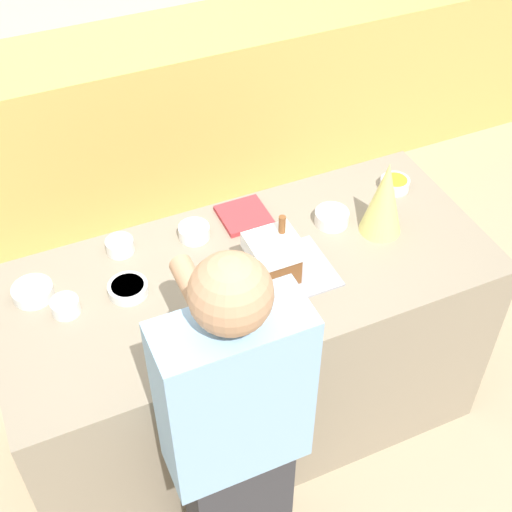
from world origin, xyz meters
name	(u,v)px	position (x,y,z in m)	size (l,w,h in m)	color
ground_plane	(249,414)	(0.00, 0.00, 0.00)	(12.00, 12.00, 0.00)	tan
back_cabinet_block	(126,125)	(0.00, 1.70, 0.48)	(6.00, 0.60, 0.95)	tan
kitchen_island	(248,351)	(0.00, 0.00, 0.45)	(1.79, 0.78, 0.90)	gray
baking_tray	(273,277)	(0.07, -0.07, 0.91)	(0.43, 0.27, 0.01)	#9E9EA8
gingerbread_house	(273,257)	(0.07, -0.07, 1.00)	(0.17, 0.16, 0.24)	brown
decorative_tree	(385,198)	(0.54, 0.00, 1.05)	(0.16, 0.16, 0.31)	#DBD675
candy_bowl_near_tray_right	(120,245)	(-0.38, 0.28, 0.93)	(0.10, 0.10, 0.05)	white
candy_bowl_far_left	(194,231)	(-0.11, 0.24, 0.93)	(0.12, 0.12, 0.05)	white
candy_bowl_near_tray_left	(332,217)	(0.39, 0.11, 0.93)	(0.13, 0.13, 0.05)	white
candy_bowl_far_right	(65,306)	(-0.63, 0.07, 0.93)	(0.09, 0.09, 0.05)	white
candy_bowl_beside_tree	(395,184)	(0.72, 0.19, 0.93)	(0.12, 0.12, 0.04)	silver
candy_bowl_front_corner	(33,291)	(-0.71, 0.18, 0.92)	(0.14, 0.14, 0.04)	white
candy_bowl_behind_tray	(128,288)	(-0.41, 0.07, 0.92)	(0.14, 0.14, 0.04)	silver
cookbook	(244,216)	(0.10, 0.27, 0.91)	(0.18, 0.18, 0.02)	#B23338
person	(236,443)	(-0.28, -0.57, 0.81)	(0.41, 0.52, 1.57)	#333338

